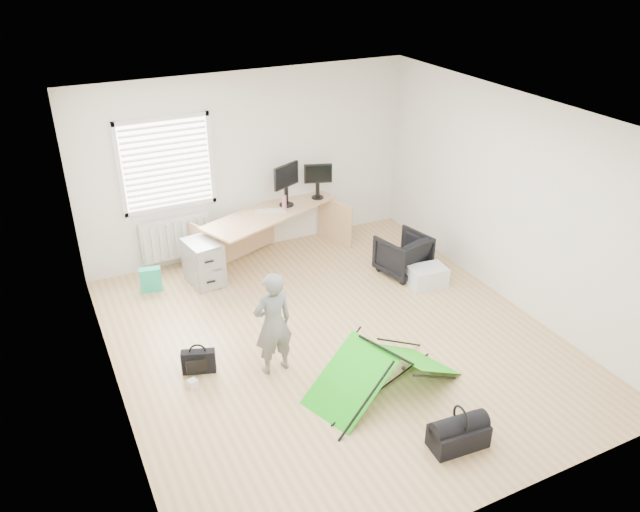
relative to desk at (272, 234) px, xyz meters
name	(u,v)px	position (x,y,z in m)	size (l,w,h in m)	color
ground	(335,339)	(-0.15, -2.36, -0.37)	(5.50, 5.50, 0.00)	tan
back_wall	(249,164)	(-0.15, 0.39, 0.98)	(5.00, 0.02, 2.70)	silver
window	(166,164)	(-1.35, 0.35, 1.18)	(1.20, 0.06, 1.20)	silver
radiator	(176,238)	(-1.35, 0.31, 0.08)	(1.00, 0.12, 0.60)	silver
desk	(272,234)	(0.00, 0.00, 0.00)	(2.16, 0.69, 0.74)	tan
filing_cabinet	(204,262)	(-1.15, -0.34, -0.05)	(0.41, 0.55, 0.64)	#929597
monitor_left	(286,190)	(0.29, 0.09, 0.61)	(0.49, 0.11, 0.47)	black
monitor_right	(318,186)	(0.83, 0.14, 0.57)	(0.42, 0.09, 0.40)	black
keyboard	(270,211)	(-0.02, -0.03, 0.38)	(0.44, 0.15, 0.02)	beige
thermos	(284,203)	(0.19, -0.06, 0.48)	(0.06, 0.06, 0.23)	#B0626F
office_chair	(403,254)	(1.48, -1.30, -0.08)	(0.62, 0.64, 0.58)	black
person	(273,323)	(-1.02, -2.57, 0.25)	(0.45, 0.29, 1.23)	slate
kite	(384,369)	(-0.10, -3.39, -0.11)	(1.65, 0.73, 0.51)	#19B611
storage_crate	(427,277)	(1.59, -1.77, -0.23)	(0.50, 0.35, 0.28)	silver
tote_bag	(151,280)	(-1.87, -0.23, -0.20)	(0.29, 0.13, 0.34)	#22A97C
laptop_bag	(199,361)	(-1.79, -2.24, -0.23)	(0.37, 0.11, 0.28)	black
white_box	(193,383)	(-1.93, -2.46, -0.32)	(0.09, 0.09, 0.09)	silver
duffel_bag	(458,436)	(0.10, -4.42, -0.25)	(0.56, 0.28, 0.24)	black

